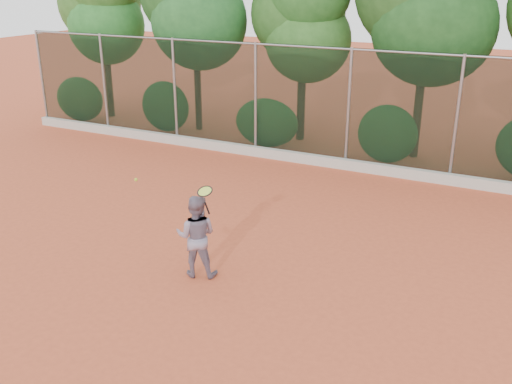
% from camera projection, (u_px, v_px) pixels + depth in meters
% --- Properties ---
extents(ground, '(80.00, 80.00, 0.00)m').
position_uv_depth(ground, '(233.00, 267.00, 11.23)').
color(ground, '#CA522F').
rests_on(ground, ground).
extents(concrete_curb, '(24.00, 0.20, 0.30)m').
position_uv_depth(concrete_curb, '(343.00, 164.00, 16.88)').
color(concrete_curb, '#B9B5AB').
rests_on(concrete_curb, ground).
extents(tennis_player, '(0.94, 0.84, 1.61)m').
position_uv_depth(tennis_player, '(196.00, 236.00, 10.69)').
color(tennis_player, gray).
rests_on(tennis_player, ground).
extents(chainlink_fence, '(24.09, 0.09, 3.50)m').
position_uv_depth(chainlink_fence, '(349.00, 106.00, 16.42)').
color(chainlink_fence, black).
rests_on(chainlink_fence, ground).
extents(foliage_backdrop, '(23.70, 3.63, 7.55)m').
position_uv_depth(foliage_backdrop, '(356.00, 9.00, 17.39)').
color(foliage_backdrop, '#43301A').
rests_on(foliage_backdrop, ground).
extents(tennis_racket, '(0.31, 0.30, 0.56)m').
position_uv_depth(tennis_racket, '(205.00, 193.00, 10.27)').
color(tennis_racket, black).
rests_on(tennis_racket, ground).
extents(tennis_ball_in_flight, '(0.06, 0.06, 0.06)m').
position_uv_depth(tennis_ball_in_flight, '(136.00, 180.00, 10.24)').
color(tennis_ball_in_flight, '#B5D02F').
rests_on(tennis_ball_in_flight, ground).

